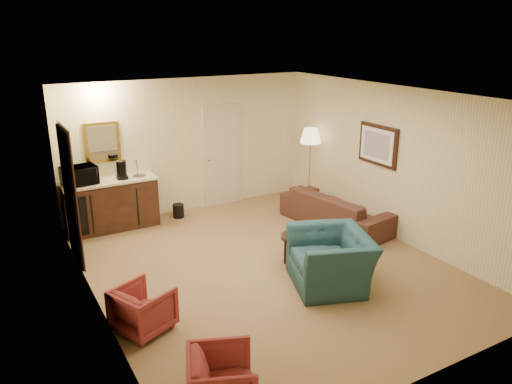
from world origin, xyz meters
TOP-DOWN VIEW (x-y plane):
  - ground at (0.00, 0.00)m, footprint 6.00×6.00m
  - room_walls at (-0.10, 0.77)m, footprint 5.02×6.01m
  - wetbar_cabinet at (-1.65, 2.72)m, footprint 1.64×0.58m
  - sofa at (1.95, 0.81)m, footprint 0.97×2.23m
  - teal_armchair at (0.50, -0.90)m, footprint 1.11×1.37m
  - rose_chair_near at (-2.15, -0.70)m, footprint 0.77×0.79m
  - rose_chair_far at (-1.90, -2.34)m, footprint 0.79×0.81m
  - coffee_table at (0.60, -0.19)m, footprint 0.93×0.67m
  - floor_lamp at (2.20, 2.02)m, footprint 0.54×0.54m
  - waste_bin at (-0.41, 2.65)m, footprint 0.25×0.25m
  - microwave at (-2.15, 2.70)m, footprint 0.61×0.39m
  - coffee_maker at (-1.43, 2.66)m, footprint 0.18×0.18m

SIDE VIEW (x-z plane):
  - ground at x=0.00m, z-range 0.00..0.00m
  - waste_bin at x=-0.41m, z-range 0.00..0.27m
  - coffee_table at x=0.60m, z-range 0.00..0.51m
  - rose_chair_near at x=-2.15m, z-range 0.00..0.63m
  - rose_chair_far at x=-1.90m, z-range 0.00..0.65m
  - sofa at x=1.95m, z-range 0.00..0.85m
  - wetbar_cabinet at x=-1.65m, z-range 0.00..0.92m
  - teal_armchair at x=0.50m, z-range 0.00..1.03m
  - floor_lamp at x=2.20m, z-range 0.00..1.60m
  - coffee_maker at x=-1.43m, z-range 0.92..1.25m
  - microwave at x=-2.15m, z-range 0.92..1.31m
  - room_walls at x=-0.10m, z-range 0.41..3.02m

